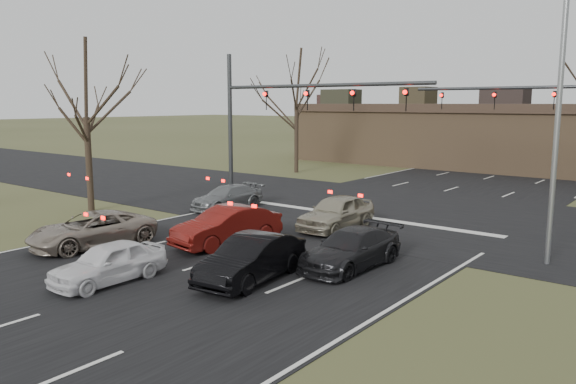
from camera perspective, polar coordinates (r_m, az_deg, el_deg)
name	(u,v)px	position (r m, az deg, el deg)	size (l,w,h in m)	color
ground	(134,287)	(17.38, -15.39, -9.25)	(360.00, 360.00, 0.00)	#464A27
road_main	(576,151)	(71.18, 27.21, 3.71)	(14.00, 300.00, 0.02)	black
road_cross	(381,210)	(28.60, 9.48, -1.86)	(200.00, 14.00, 0.02)	black
building	(546,137)	(49.12, 24.74, 5.06)	(42.40, 10.40, 5.30)	#7F6244
mast_arm_near	(276,109)	(29.36, -1.27, 8.47)	(12.12, 0.24, 8.00)	#383A3D
mast_arm_far	(560,109)	(33.49, 25.92, 7.55)	(11.12, 0.24, 8.00)	#383A3D
streetlight_right_near	(553,96)	(20.23, 25.36, 8.83)	(2.34, 0.25, 10.00)	gray
tree_left_near	(84,78)	(29.46, -20.01, 10.85)	(5.10, 5.10, 8.50)	black
tree_left_far	(296,77)	(43.64, 0.87, 11.63)	(5.70, 5.70, 9.50)	black
car_silver_suv	(92,230)	(22.36, -19.28, -3.64)	(2.15, 4.67, 1.30)	gray
car_white_sedan	(109,263)	(17.81, -17.76, -6.84)	(1.46, 3.63, 1.24)	white
car_black_hatch	(252,259)	(17.14, -3.70, -6.79)	(1.46, 4.18, 1.38)	black
car_charcoal_sedan	(351,249)	(18.59, 6.43, -5.75)	(1.76, 4.33, 1.26)	black
car_grey_ahead	(227,197)	(28.82, -6.22, -0.53)	(1.68, 4.12, 1.20)	slate
car_red_ahead	(227,226)	(21.51, -6.22, -3.45)	(1.54, 4.41, 1.45)	#61120D
car_silver_ahead	(336,212)	(24.06, 4.93, -2.08)	(1.74, 4.32, 1.47)	#A49D85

